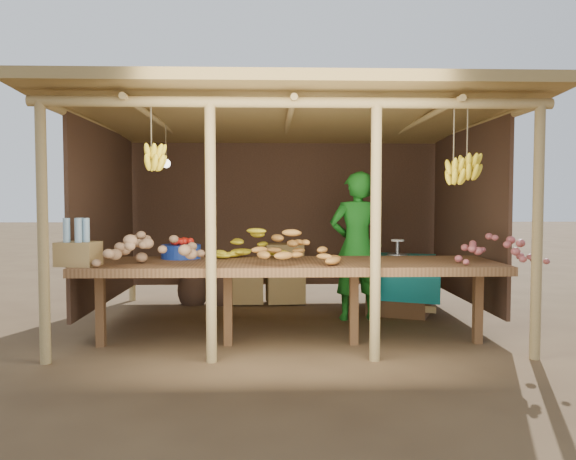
{
  "coord_description": "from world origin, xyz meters",
  "views": [
    {
      "loc": [
        -0.2,
        -6.24,
        1.38
      ],
      "look_at": [
        0.0,
        0.0,
        1.05
      ],
      "focal_mm": 35.0,
      "sensor_mm": 36.0,
      "label": 1
    }
  ],
  "objects": [
    {
      "name": "ground",
      "position": [
        0.0,
        0.0,
        0.0
      ],
      "size": [
        60.0,
        60.0,
        0.0
      ],
      "primitive_type": "plane",
      "color": "brown",
      "rests_on": "ground"
    },
    {
      "name": "stall_structure",
      "position": [
        0.02,
        -0.06,
        1.92
      ],
      "size": [
        4.7,
        3.5,
        2.43
      ],
      "color": "tan",
      "rests_on": "ground"
    },
    {
      "name": "counter",
      "position": [
        0.0,
        -0.95,
        0.74
      ],
      "size": [
        3.9,
        1.05,
        0.8
      ],
      "color": "brown",
      "rests_on": "ground"
    },
    {
      "name": "potato_heap",
      "position": [
        -1.25,
        -1.21,
        0.98
      ],
      "size": [
        1.06,
        0.81,
        0.36
      ],
      "primitive_type": null,
      "rotation": [
        0.0,
        0.0,
        0.28
      ],
      "color": "#9C7350",
      "rests_on": "counter"
    },
    {
      "name": "sweet_potato_heap",
      "position": [
        -0.01,
        -1.11,
        0.98
      ],
      "size": [
        1.01,
        0.83,
        0.35
      ],
      "primitive_type": null,
      "rotation": [
        0.0,
        0.0,
        -0.41
      ],
      "color": "#AA6E2B",
      "rests_on": "counter"
    },
    {
      "name": "onion_heap",
      "position": [
        1.9,
        -1.18,
        0.98
      ],
      "size": [
        0.76,
        0.45,
        0.35
      ],
      "primitive_type": null,
      "rotation": [
        0.0,
        0.0,
        -0.0
      ],
      "color": "#A95252",
      "rests_on": "counter"
    },
    {
      "name": "banana_pile",
      "position": [
        -0.4,
        -0.62,
        0.98
      ],
      "size": [
        0.77,
        0.6,
        0.35
      ],
      "primitive_type": null,
      "rotation": [
        0.0,
        0.0,
        0.32
      ],
      "color": "yellow",
      "rests_on": "counter"
    },
    {
      "name": "tomato_basin",
      "position": [
        -1.09,
        -0.62,
        0.88
      ],
      "size": [
        0.39,
        0.39,
        0.21
      ],
      "rotation": [
        0.0,
        0.0,
        0.3
      ],
      "color": "navy",
      "rests_on": "counter"
    },
    {
      "name": "bottle_box",
      "position": [
        -1.9,
        -1.23,
        0.96
      ],
      "size": [
        0.37,
        0.31,
        0.43
      ],
      "color": "#9D7C46",
      "rests_on": "counter"
    },
    {
      "name": "vendor",
      "position": [
        0.8,
        0.17,
        0.85
      ],
      "size": [
        0.64,
        0.43,
        1.71
      ],
      "primitive_type": "imported",
      "rotation": [
        0.0,
        0.0,
        3.18
      ],
      "color": "#186D1B",
      "rests_on": "ground"
    },
    {
      "name": "tarp_crate",
      "position": [
        1.37,
        0.49,
        0.38
      ],
      "size": [
        0.98,
        0.92,
        0.93
      ],
      "color": "brown",
      "rests_on": "ground"
    },
    {
      "name": "carton_stack",
      "position": [
        -0.18,
        1.2,
        0.35
      ],
      "size": [
        1.06,
        0.43,
        0.79
      ],
      "color": "#9D7C46",
      "rests_on": "ground"
    },
    {
      "name": "burlap_sacks",
      "position": [
        -1.04,
        1.19,
        0.24
      ],
      "size": [
        0.78,
        0.41,
        0.55
      ],
      "color": "#462E20",
      "rests_on": "ground"
    }
  ]
}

